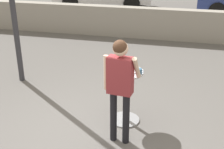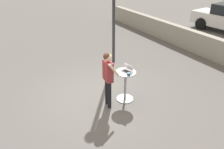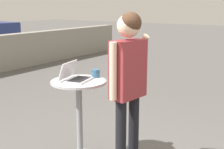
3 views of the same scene
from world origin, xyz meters
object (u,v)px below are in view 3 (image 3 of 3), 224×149
object	(u,v)px
cafe_table	(79,118)
coffee_mug	(96,73)
laptop	(75,76)
standing_person	(128,76)

from	to	relation	value
cafe_table	coffee_mug	size ratio (longest dim) A/B	7.69
laptop	standing_person	distance (m)	0.67
cafe_table	coffee_mug	distance (m)	0.54
coffee_mug	standing_person	size ratio (longest dim) A/B	0.07
laptop	standing_person	xyz separation A→B (m)	(0.04, -0.66, 0.09)
laptop	coffee_mug	bearing A→B (deg)	-21.17
coffee_mug	standing_person	distance (m)	0.61
coffee_mug	cafe_table	bearing A→B (deg)	166.69
laptop	coffee_mug	distance (m)	0.27
laptop	standing_person	size ratio (longest dim) A/B	0.22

